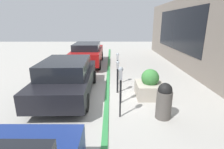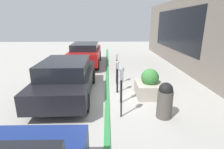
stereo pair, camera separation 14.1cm
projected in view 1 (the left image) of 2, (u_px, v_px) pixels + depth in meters
The scene contains 10 objects.
ground_plane at pixel (109, 97), 6.86m from camera, with size 40.00×40.00×0.00m, color #ADAAA3.
curb_strip at pixel (107, 96), 6.85m from camera, with size 24.50×0.16×0.04m.
parking_meter_nearest at pixel (121, 80), 5.08m from camera, with size 0.18×0.15×1.59m.
parking_meter_second at pixel (121, 80), 6.11m from camera, with size 0.15×0.13×1.32m.
parking_meter_middle at pixel (118, 73), 7.03m from camera, with size 0.16×0.14×1.35m.
parking_meter_fourth at pixel (118, 64), 8.01m from camera, with size 0.17×0.14×1.48m.
planter_box at pixel (150, 86), 6.78m from camera, with size 1.12×1.03×1.11m.
parked_car_middle at pixel (67, 77), 6.82m from camera, with size 4.49×1.96×1.46m.
parked_car_rear at pixel (88, 53), 11.80m from camera, with size 4.52×1.91×1.48m.
trash_bin at pixel (164, 101), 5.21m from camera, with size 0.46×0.46×1.12m.
Camera 1 is at (-6.31, -0.09, 2.82)m, focal length 28.00 mm.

